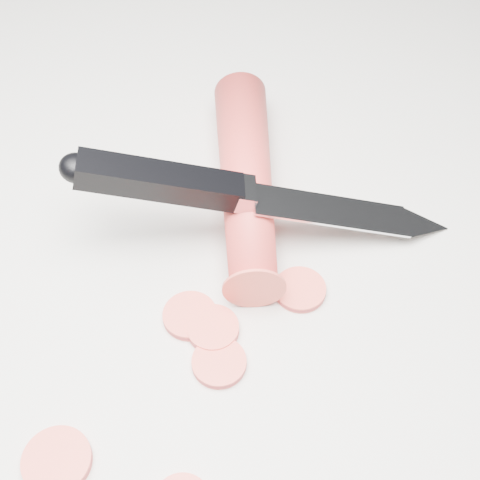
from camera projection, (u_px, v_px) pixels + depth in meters
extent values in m
plane|color=silver|center=(184.00, 283.00, 0.45)|extent=(2.40, 2.40, 0.00)
cylinder|color=red|center=(246.00, 179.00, 0.48)|extent=(0.08, 0.19, 0.04)
cylinder|color=#EE4739|center=(219.00, 363.00, 0.41)|extent=(0.03, 0.03, 0.01)
cylinder|color=#EE4739|center=(300.00, 290.00, 0.45)|extent=(0.03, 0.03, 0.01)
cylinder|color=#EE4739|center=(213.00, 329.00, 0.43)|extent=(0.03, 0.03, 0.01)
cylinder|color=#EE4739|center=(190.00, 316.00, 0.43)|extent=(0.04, 0.04, 0.01)
cylinder|color=#EE4739|center=(57.00, 461.00, 0.37)|extent=(0.04, 0.04, 0.01)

